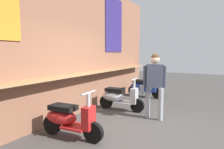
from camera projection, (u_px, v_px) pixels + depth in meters
ground_plane at (139, 129)px, 4.40m from camera, size 27.05×27.05×0.00m
market_stall_facade at (68, 44)px, 5.17m from camera, size 9.66×0.61×3.84m
scooter_red at (68, 119)px, 3.92m from camera, size 0.49×1.40×0.97m
scooter_silver at (119, 97)px, 5.83m from camera, size 0.48×1.40×0.97m
scooter_blue at (143, 87)px, 7.62m from camera, size 0.48×1.40×0.97m
shopper_with_handbag at (154, 80)px, 4.98m from camera, size 0.45×0.65×1.67m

